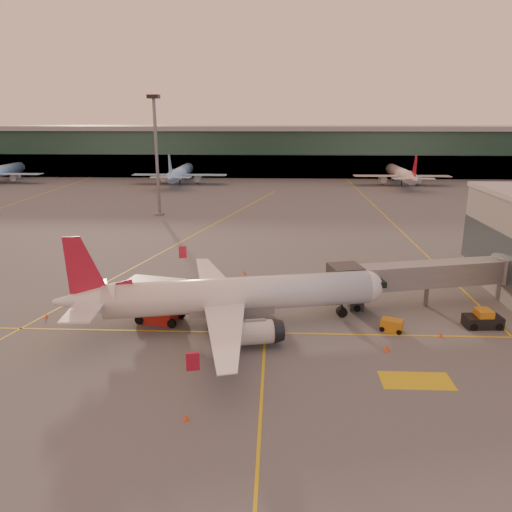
{
  "coord_description": "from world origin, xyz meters",
  "views": [
    {
      "loc": [
        6.05,
        -42.18,
        21.74
      ],
      "look_at": [
        3.56,
        16.33,
        5.0
      ],
      "focal_mm": 35.0,
      "sensor_mm": 36.0,
      "label": 1
    }
  ],
  "objects_px": {
    "main_airplane": "(229,296)",
    "pushback_tug": "(483,320)",
    "catering_truck": "(157,298)",
    "gpu_cart": "(392,325)"
  },
  "relations": [
    {
      "from": "main_airplane",
      "to": "pushback_tug",
      "type": "distance_m",
      "value": 26.9
    },
    {
      "from": "gpu_cart",
      "to": "pushback_tug",
      "type": "relative_size",
      "value": 0.65
    },
    {
      "from": "gpu_cart",
      "to": "pushback_tug",
      "type": "height_order",
      "value": "pushback_tug"
    },
    {
      "from": "catering_truck",
      "to": "gpu_cart",
      "type": "relative_size",
      "value": 2.53
    },
    {
      "from": "catering_truck",
      "to": "gpu_cart",
      "type": "xyz_separation_m",
      "value": [
        24.8,
        -1.54,
        -2.04
      ]
    },
    {
      "from": "pushback_tug",
      "to": "main_airplane",
      "type": "bearing_deg",
      "value": 178.16
    },
    {
      "from": "main_airplane",
      "to": "pushback_tug",
      "type": "bearing_deg",
      "value": -9.89
    },
    {
      "from": "main_airplane",
      "to": "gpu_cart",
      "type": "relative_size",
      "value": 13.4
    },
    {
      "from": "gpu_cart",
      "to": "pushback_tug",
      "type": "bearing_deg",
      "value": 32.19
    },
    {
      "from": "main_airplane",
      "to": "pushback_tug",
      "type": "height_order",
      "value": "main_airplane"
    }
  ]
}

